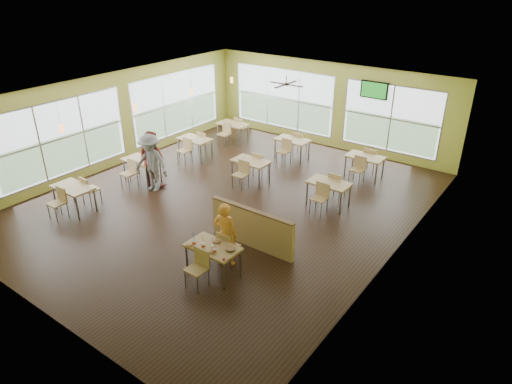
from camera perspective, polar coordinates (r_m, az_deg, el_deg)
room at (r=12.98m, az=-3.58°, el=5.11°), size 12.00×12.04×3.20m
window_bays at (r=16.87m, az=-3.93°, el=9.65°), size 9.24×10.24×2.38m
main_table at (r=10.23m, az=-5.41°, el=-7.31°), size 1.22×1.52×0.87m
half_wall_divider at (r=11.23m, az=-0.53°, el=-4.50°), size 2.40×0.14×1.04m
dining_tables at (r=15.19m, az=-2.46°, el=4.42°), size 6.92×8.72×0.87m
pendant_lights at (r=15.31m, az=-11.52°, el=11.28°), size 0.11×7.31×0.86m
ceiling_fan at (r=14.92m, az=3.78°, el=13.31°), size 1.25×1.25×0.29m
tv_backwall at (r=16.77m, az=14.55°, el=12.24°), size 1.00×0.07×0.60m
man_plaid at (r=10.48m, az=-3.84°, el=-5.29°), size 0.65×0.49×1.59m
patron_maroon at (r=14.66m, az=-12.89°, el=4.08°), size 0.96×0.80×1.81m
patron_grey at (r=14.32m, az=-12.99°, el=3.59°), size 1.27×0.85×1.83m
cup_blue at (r=10.19m, az=-7.75°, el=-6.30°), size 0.10×0.10×0.38m
cup_yellow at (r=10.06m, az=-6.60°, el=-6.67°), size 0.11×0.11×0.38m
cup_red_near at (r=9.99m, az=-5.36°, el=-6.93°), size 0.10×0.10×0.34m
cup_red_far at (r=9.88m, az=-5.21°, el=-7.35°), size 0.09×0.09×0.32m
food_basket at (r=9.98m, az=-3.21°, el=-7.15°), size 0.21×0.21×0.05m
ketchup_cup at (r=9.70m, az=-4.03°, el=-8.40°), size 0.06×0.06×0.03m
wrapper_left at (r=10.23m, az=-8.39°, el=-6.58°), size 0.19×0.19×0.04m
wrapper_mid at (r=10.28m, az=-4.89°, el=-6.16°), size 0.18×0.16×0.04m
wrapper_right at (r=9.94m, az=-5.60°, el=-7.50°), size 0.16×0.16×0.03m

